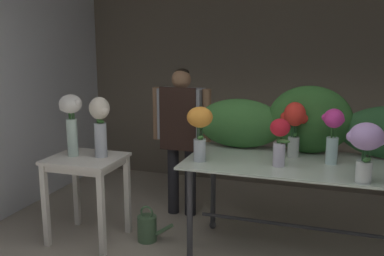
% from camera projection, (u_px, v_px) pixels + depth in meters
% --- Properties ---
extents(ground_plane, '(7.49, 7.49, 0.00)m').
position_uv_depth(ground_plane, '(250.00, 239.00, 4.06)').
color(ground_plane, '#9E9384').
extents(wall_back, '(5.20, 0.12, 2.97)m').
position_uv_depth(wall_back, '(279.00, 69.00, 5.34)').
color(wall_back, '#706656').
rests_on(wall_back, ground).
extents(wall_left, '(0.12, 3.52, 2.97)m').
position_uv_depth(wall_left, '(11.00, 74.00, 4.56)').
color(wall_left, silver).
rests_on(wall_left, ground).
extents(display_table_glass, '(1.99, 0.92, 0.86)m').
position_uv_depth(display_table_glass, '(306.00, 178.00, 3.54)').
color(display_table_glass, beige).
rests_on(display_table_glass, ground).
extents(side_table_white, '(0.65, 0.57, 0.80)m').
position_uv_depth(side_table_white, '(86.00, 170.00, 3.93)').
color(side_table_white, silver).
rests_on(side_table_white, ground).
extents(florist, '(0.63, 0.24, 1.56)m').
position_uv_depth(florist, '(181.00, 126.00, 4.46)').
color(florist, '#232328').
rests_on(florist, ground).
extents(foliage_backdrop, '(2.18, 0.31, 0.60)m').
position_uv_depth(foliage_backdrop, '(309.00, 125.00, 3.79)').
color(foliage_backdrop, '#387033').
rests_on(foliage_backdrop, display_table_glass).
extents(vase_crimson_ranunculus, '(0.17, 0.16, 0.39)m').
position_uv_depth(vase_crimson_ranunculus, '(279.00, 139.00, 3.39)').
color(vase_crimson_ranunculus, silver).
rests_on(vase_crimson_ranunculus, display_table_glass).
extents(vase_lilac_hydrangea, '(0.26, 0.23, 0.43)m').
position_uv_depth(vase_lilac_hydrangea, '(366.00, 144.00, 2.98)').
color(vase_lilac_hydrangea, silver).
rests_on(vase_lilac_hydrangea, display_table_glass).
extents(vase_sunset_stock, '(0.21, 0.21, 0.46)m').
position_uv_depth(vase_sunset_stock, '(200.00, 126.00, 3.52)').
color(vase_sunset_stock, silver).
rests_on(vase_sunset_stock, display_table_glass).
extents(vase_magenta_anemones, '(0.18, 0.16, 0.45)m').
position_uv_depth(vase_magenta_anemones, '(333.00, 132.00, 3.44)').
color(vase_magenta_anemones, silver).
rests_on(vase_magenta_anemones, display_table_glass).
extents(vase_scarlet_snapdragons, '(0.23, 0.18, 0.48)m').
position_uv_depth(vase_scarlet_snapdragons, '(294.00, 123.00, 3.64)').
color(vase_scarlet_snapdragons, silver).
rests_on(vase_scarlet_snapdragons, display_table_glass).
extents(vase_white_roses_tall, '(0.22, 0.20, 0.57)m').
position_uv_depth(vase_white_roses_tall, '(71.00, 118.00, 3.87)').
color(vase_white_roses_tall, silver).
rests_on(vase_white_roses_tall, side_table_white).
extents(vase_cream_lisianthus_tall, '(0.20, 0.18, 0.55)m').
position_uv_depth(vase_cream_lisianthus_tall, '(100.00, 123.00, 3.85)').
color(vase_cream_lisianthus_tall, silver).
rests_on(vase_cream_lisianthus_tall, side_table_white).
extents(watering_can, '(0.35, 0.18, 0.34)m').
position_uv_depth(watering_can, '(148.00, 228.00, 4.00)').
color(watering_can, '#4C704C').
rests_on(watering_can, ground).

